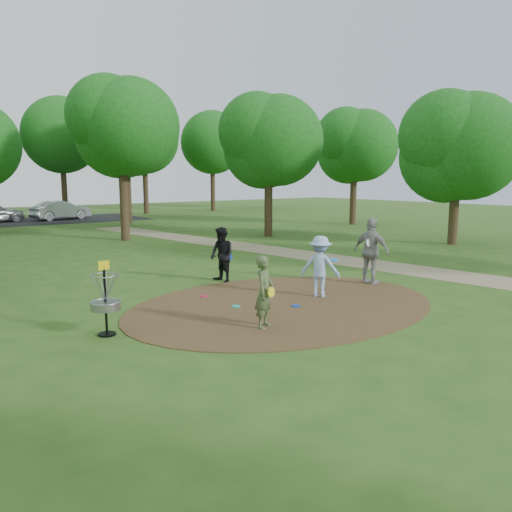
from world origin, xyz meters
TOP-DOWN VIEW (x-y plane):
  - ground at (0.00, 0.00)m, footprint 100.00×100.00m
  - dirt_clearing at (0.00, 0.00)m, footprint 8.40×8.40m
  - footpath at (6.50, 2.00)m, footprint 7.55×39.89m
  - parking_lot at (2.00, 30.00)m, footprint 14.00×8.00m
  - player_observer_with_disc at (-1.61, -1.24)m, footprint 0.68×0.63m
  - player_throwing_with_disc at (1.31, 0.08)m, footprint 1.17×1.23m
  - player_walking_with_disc at (0.28, 3.31)m, footprint 0.74×0.85m
  - player_waiting_with_disc at (3.69, 0.34)m, footprint 0.66×1.24m
  - disc_ground_cyan at (-1.14, 0.53)m, footprint 0.22×0.22m
  - disc_ground_blue at (0.08, -0.35)m, footprint 0.22×0.22m
  - disc_ground_red at (-1.22, 1.92)m, footprint 0.22×0.22m
  - car_right at (3.07, 30.03)m, footprint 4.61×2.50m
  - disc_golf_basket at (-4.50, 0.30)m, footprint 0.63×0.63m
  - tree_ring at (1.23, 8.30)m, footprint 37.11×45.34m

SIDE VIEW (x-z plane):
  - ground at x=0.00m, z-range 0.00..0.00m
  - parking_lot at x=2.00m, z-range 0.00..0.01m
  - footpath at x=6.50m, z-range 0.00..0.01m
  - dirt_clearing at x=0.00m, z-range 0.00..0.02m
  - disc_ground_cyan at x=-1.14m, z-range 0.02..0.04m
  - disc_ground_blue at x=0.08m, z-range 0.02..0.04m
  - disc_ground_red at x=-1.22m, z-range 0.02..0.04m
  - car_right at x=3.07m, z-range 0.00..1.44m
  - player_observer_with_disc at x=-1.61m, z-range 0.00..1.57m
  - player_throwing_with_disc at x=1.31m, z-range 0.00..1.66m
  - player_walking_with_disc at x=0.28m, z-range 0.00..1.69m
  - disc_golf_basket at x=-4.50m, z-range 0.10..1.64m
  - player_waiting_with_disc at x=3.69m, z-range 0.00..2.01m
  - tree_ring at x=1.23m, z-range 0.67..9.52m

